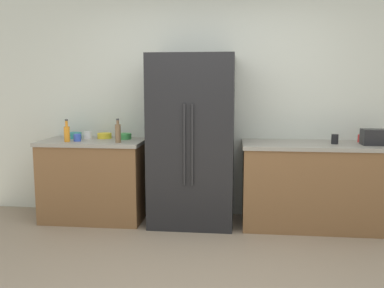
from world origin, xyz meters
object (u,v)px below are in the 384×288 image
object	(u,v)px
toaster	(375,137)
bottle_b	(118,133)
bowl_b	(105,136)
cup_d	(361,138)
cup_a	(335,139)
bowl_a	(73,135)
cup_b	(77,138)
bottle_a	(67,133)
cup_c	(88,135)
bowl_c	(124,136)
refrigerator	(192,141)

from	to	relation	value
toaster	bottle_b	bearing A→B (deg)	-177.58
toaster	bowl_b	size ratio (longest dim) A/B	1.60
cup_d	cup_a	bearing A→B (deg)	-151.57
cup_d	bowl_a	size ratio (longest dim) A/B	0.42
bottle_b	bowl_a	size ratio (longest dim) A/B	1.33
cup_b	cup_d	xyz separation A→B (m)	(3.07, 0.26, 0.00)
cup_d	bowl_b	size ratio (longest dim) A/B	0.50
bowl_a	bottle_a	bearing A→B (deg)	-79.91
cup_a	bowl_b	size ratio (longest dim) A/B	0.63
bowl_a	cup_d	bearing A→B (deg)	0.35
cup_d	bottle_b	bearing A→B (deg)	-173.09
cup_b	cup_c	size ratio (longest dim) A/B	0.89
cup_d	bowl_b	xyz separation A→B (m)	(-2.85, 0.01, -0.01)
cup_d	bowl_c	bearing A→B (deg)	-179.39
bottle_a	bowl_a	world-z (taller)	bottle_a
bowl_b	toaster	bearing A→B (deg)	-4.19
refrigerator	bottle_a	distance (m)	1.36
bottle_b	bowl_a	xyz separation A→B (m)	(-0.62, 0.29, -0.07)
bowl_a	refrigerator	bearing A→B (deg)	-6.04
toaster	cup_d	xyz separation A→B (m)	(-0.08, 0.20, -0.04)
refrigerator	bowl_c	size ratio (longest dim) A/B	10.85
refrigerator	cup_d	xyz separation A→B (m)	(1.81, 0.17, 0.03)
bottle_b	bowl_c	distance (m)	0.30
refrigerator	cup_a	xyz separation A→B (m)	(1.50, -0.00, 0.04)
cup_a	cup_c	size ratio (longest dim) A/B	1.11
cup_a	bowl_a	size ratio (longest dim) A/B	0.53
cup_d	bowl_b	bearing A→B (deg)	179.75
cup_a	bowl_c	distance (m)	2.30
bowl_c	cup_c	bearing A→B (deg)	-176.26
bowl_c	cup_b	bearing A→B (deg)	-153.50
refrigerator	cup_c	world-z (taller)	refrigerator
toaster	cup_c	world-z (taller)	toaster
refrigerator	cup_a	bearing A→B (deg)	-0.10
toaster	bowl_a	size ratio (longest dim) A/B	1.35
cup_a	cup_d	xyz separation A→B (m)	(0.31, 0.17, -0.01)
toaster	bowl_b	distance (m)	2.93
bottle_a	cup_d	bearing A→B (deg)	5.63
toaster	bowl_c	distance (m)	2.69
toaster	cup_a	world-z (taller)	toaster
bowl_b	bowl_c	bearing A→B (deg)	-9.50
cup_b	cup_c	world-z (taller)	cup_c
toaster	cup_b	world-z (taller)	toaster
bottle_a	bowl_b	world-z (taller)	bottle_a
cup_c	bowl_c	xyz separation A→B (m)	(0.41, 0.03, -0.01)
cup_d	cup_b	bearing A→B (deg)	-175.22
toaster	cup_b	bearing A→B (deg)	-179.00
cup_c	bowl_c	size ratio (longest dim) A/B	0.54
refrigerator	toaster	xyz separation A→B (m)	(1.89, -0.03, 0.07)
cup_c	bowl_c	bearing A→B (deg)	3.74
cup_a	bowl_a	xyz separation A→B (m)	(-2.90, 0.15, -0.02)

